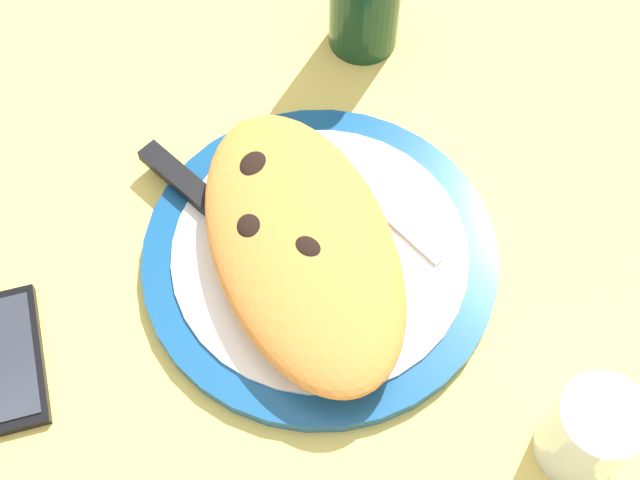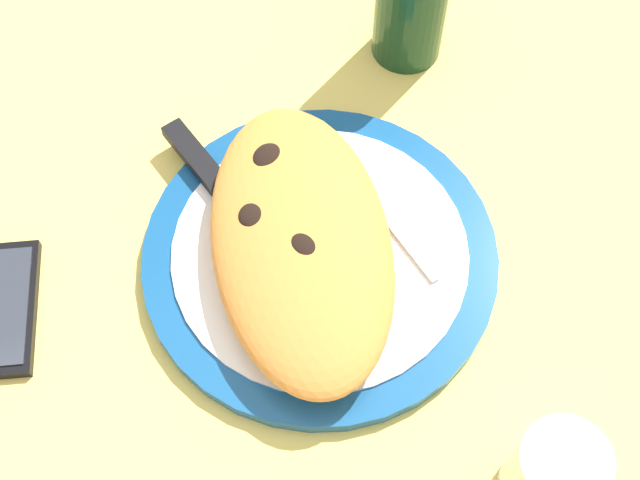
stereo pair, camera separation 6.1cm
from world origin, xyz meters
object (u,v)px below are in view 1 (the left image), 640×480
calzone (301,244)px  knife (209,203)px  plate (320,256)px  fork (355,186)px  water_glass (587,435)px

calzone → knife: 9.99cm
plate → fork: fork is taller
plate → knife: (8.76, 6.35, 1.41)cm
calzone → plate: bearing=-96.2°
fork → knife: (4.65, 12.24, 0.28)cm
fork → water_glass: 28.75cm
plate → calzone: size_ratio=1.03×
plate → fork: bearing=-55.1°
plate → knife: 10.92cm
calzone → fork: 8.86cm
calzone → water_glass: (-24.56, -10.95, -0.49)cm
plate → water_glass: size_ratio=3.47×
plate → water_glass: water_glass is taller
fork → knife: size_ratio=0.73×
plate → water_glass: (-24.37, -9.27, 3.02)cm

